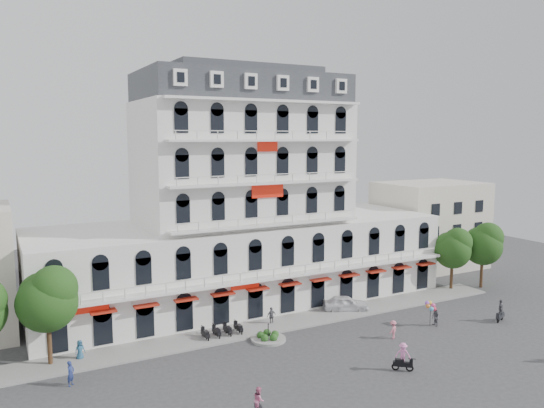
{
  "coord_description": "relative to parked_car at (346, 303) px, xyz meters",
  "views": [
    {
      "loc": [
        -24.23,
        -34.93,
        18.32
      ],
      "look_at": [
        -0.5,
        10.0,
        11.89
      ],
      "focal_mm": 35.0,
      "sensor_mm": 36.0,
      "label": 1
    }
  ],
  "objects": [
    {
      "name": "tree_west_inner",
      "position": [
        -29.03,
        -0.02,
        4.86
      ],
      "size": [
        4.76,
        4.76,
        8.25
      ],
      "color": "#382314",
      "rests_on": "ground"
    },
    {
      "name": "parked_car",
      "position": [
        0.0,
        0.0,
        0.0
      ],
      "size": [
        5.18,
        3.75,
        1.64
      ],
      "primitive_type": "imported",
      "rotation": [
        0.0,
        0.0,
        1.15
      ],
      "color": "white",
      "rests_on": "ground"
    },
    {
      "name": "tree_east_outer",
      "position": [
        19.97,
        -0.52,
        4.73
      ],
      "size": [
        4.65,
        4.65,
        8.05
      ],
      "color": "#382314",
      "rests_on": "ground"
    },
    {
      "name": "pedestrian_left",
      "position": [
        -26.8,
        0.0,
        0.03
      ],
      "size": [
        0.93,
        0.73,
        1.7
      ],
      "primitive_type": "imported",
      "rotation": [
        0.0,
        0.0,
        0.25
      ],
      "color": "#275575",
      "rests_on": "ground"
    },
    {
      "name": "rider_northeast",
      "position": [
        11.73,
        -9.93,
        0.32
      ],
      "size": [
        1.64,
        0.85,
        2.27
      ],
      "rotation": [
        0.0,
        0.0,
        3.5
      ],
      "color": "#222327",
      "rests_on": "ground"
    },
    {
      "name": "balloon_vendor",
      "position": [
        4.91,
        -7.74,
        0.44
      ],
      "size": [
        1.37,
        1.3,
        2.45
      ],
      "color": "#5B5A62",
      "rests_on": "ground"
    },
    {
      "name": "sidewalk",
      "position": [
        -8.08,
        -0.5,
        -0.74
      ],
      "size": [
        53.0,
        4.0,
        0.16
      ],
      "primitive_type": "cube",
      "color": "gray",
      "rests_on": "ground"
    },
    {
      "name": "parked_scooter_row",
      "position": [
        -14.43,
        -0.7,
        -0.82
      ],
      "size": [
        4.4,
        1.8,
        1.1
      ],
      "primitive_type": null,
      "color": "black",
      "rests_on": "ground"
    },
    {
      "name": "main_building",
      "position": [
        -8.08,
        8.5,
        9.14
      ],
      "size": [
        45.0,
        15.0,
        25.8
      ],
      "color": "silver",
      "rests_on": "ground"
    },
    {
      "name": "pedestrian_mid",
      "position": [
        -8.9,
        0.0,
        0.05
      ],
      "size": [
        1.06,
        0.52,
        1.75
      ],
      "primitive_type": "imported",
      "rotation": [
        0.0,
        0.0,
        3.23
      ],
      "color": "#5A5B62",
      "rests_on": "ground"
    },
    {
      "name": "pedestrian_far",
      "position": [
        -28.08,
        -4.47,
        0.13
      ],
      "size": [
        0.8,
        0.82,
        1.89
      ],
      "primitive_type": "imported",
      "rotation": [
        0.0,
        0.0,
        0.84
      ],
      "color": "navy",
      "rests_on": "ground"
    },
    {
      "name": "ground",
      "position": [
        -8.08,
        -9.5,
        -0.82
      ],
      "size": [
        120.0,
        120.0,
        0.0
      ],
      "primitive_type": "plane",
      "color": "#38383A",
      "rests_on": "ground"
    },
    {
      "name": "rider_center",
      "position": [
        -4.6,
        -14.04,
        0.41
      ],
      "size": [
        1.38,
        1.29,
        2.31
      ],
      "rotation": [
        0.0,
        0.0,
        5.58
      ],
      "color": "black",
      "rests_on": "ground"
    },
    {
      "name": "flank_building_east",
      "position": [
        21.92,
        10.5,
        5.18
      ],
      "size": [
        14.0,
        10.0,
        12.0
      ],
      "primitive_type": "cube",
      "color": "beige",
      "rests_on": "ground"
    },
    {
      "name": "pedestrian_right",
      "position": [
        -0.77,
        -8.44,
        0.02
      ],
      "size": [
        1.25,
        1.0,
        1.69
      ],
      "primitive_type": "imported",
      "rotation": [
        0.0,
        0.0,
        3.54
      ],
      "color": "#D57087",
      "rests_on": "ground"
    },
    {
      "name": "rider_southwest",
      "position": [
        -17.82,
        -15.17,
        0.32
      ],
      "size": [
        0.87,
        1.67,
        2.22
      ],
      "rotation": [
        0.0,
        0.0,
        1.29
      ],
      "color": "black",
      "rests_on": "ground"
    },
    {
      "name": "tree_east_inner",
      "position": [
        15.97,
        0.48,
        4.39
      ],
      "size": [
        4.4,
        4.37,
        7.57
      ],
      "color": "#382314",
      "rests_on": "ground"
    },
    {
      "name": "traffic_island",
      "position": [
        -11.08,
        -3.5,
        -0.56
      ],
      "size": [
        3.2,
        3.2,
        1.6
      ],
      "color": "gray",
      "rests_on": "ground"
    }
  ]
}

